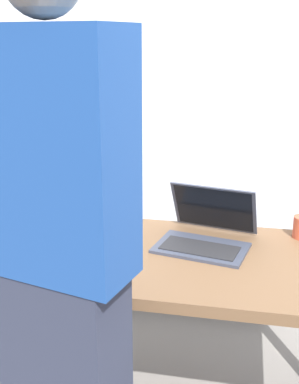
# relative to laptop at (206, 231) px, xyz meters

# --- Properties ---
(desk) EXTENTS (1.54, 0.71, 0.74)m
(desk) POSITION_rel_laptop_xyz_m (-0.20, -0.14, -0.14)
(desk) COLOR brown
(desk) RESTS_ON ground
(laptop) EXTENTS (0.42, 0.40, 0.23)m
(laptop) POSITION_rel_laptop_xyz_m (0.00, 0.00, 0.00)
(laptop) COLOR #383D4C
(laptop) RESTS_ON desk
(beer_bottle_dark) EXTENTS (0.06, 0.06, 0.29)m
(beer_bottle_dark) POSITION_rel_laptop_xyz_m (-0.71, -0.15, 0.06)
(beer_bottle_dark) COLOR #1E5123
(beer_bottle_dark) RESTS_ON desk
(beer_bottle_green) EXTENTS (0.06, 0.06, 0.29)m
(beer_bottle_green) POSITION_rel_laptop_xyz_m (-0.86, -0.01, 0.05)
(beer_bottle_green) COLOR #472B14
(beer_bottle_green) RESTS_ON desk
(beer_bottle_brown) EXTENTS (0.08, 0.08, 0.30)m
(beer_bottle_brown) POSITION_rel_laptop_xyz_m (-0.67, 0.02, 0.06)
(beer_bottle_brown) COLOR #333333
(beer_bottle_brown) RESTS_ON desk
(person_figure) EXTENTS (0.45, 0.33, 1.82)m
(person_figure) POSITION_rel_laptop_xyz_m (-0.36, -0.69, 0.13)
(person_figure) COLOR #2D3347
(person_figure) RESTS_ON ground
(back_wall) EXTENTS (6.00, 0.10, 2.60)m
(back_wall) POSITION_rel_laptop_xyz_m (-0.20, 0.71, 0.50)
(back_wall) COLOR silver
(back_wall) RESTS_ON ground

